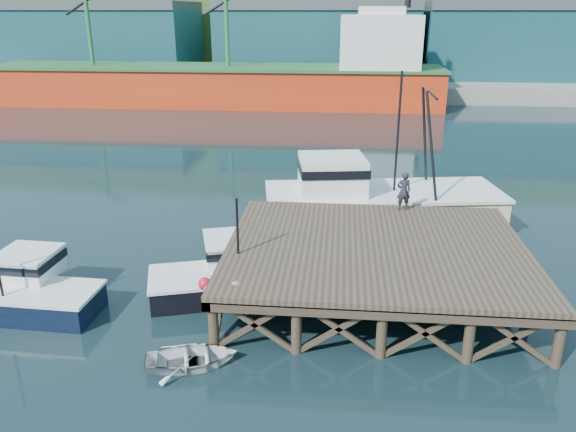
# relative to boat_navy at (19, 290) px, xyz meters

# --- Properties ---
(ground) EXTENTS (300.00, 300.00, 0.00)m
(ground) POSITION_rel_boat_navy_xyz_m (8.32, 2.77, -0.82)
(ground) COLOR black
(ground) RESTS_ON ground
(wharf) EXTENTS (12.00, 10.00, 2.62)m
(wharf) POSITION_rel_boat_navy_xyz_m (13.82, 2.58, 1.13)
(wharf) COLOR brown
(wharf) RESTS_ON ground
(far_quay) EXTENTS (160.00, 40.00, 2.00)m
(far_quay) POSITION_rel_boat_navy_xyz_m (8.32, 72.77, 0.18)
(far_quay) COLOR gray
(far_quay) RESTS_ON ground
(warehouse_left) EXTENTS (32.00, 16.00, 9.00)m
(warehouse_left) POSITION_rel_boat_navy_xyz_m (-26.68, 67.77, 5.68)
(warehouse_left) COLOR #184C50
(warehouse_left) RESTS_ON far_quay
(warehouse_mid) EXTENTS (28.00, 16.00, 9.00)m
(warehouse_mid) POSITION_rel_boat_navy_xyz_m (8.32, 67.77, 5.68)
(warehouse_mid) COLOR #184C50
(warehouse_mid) RESTS_ON far_quay
(warehouse_right) EXTENTS (30.00, 16.00, 9.00)m
(warehouse_right) POSITION_rel_boat_navy_xyz_m (38.32, 67.77, 5.68)
(warehouse_right) COLOR #184C50
(warehouse_right) RESTS_ON far_quay
(cargo_ship) EXTENTS (55.50, 10.00, 13.75)m
(cargo_ship) POSITION_rel_boat_navy_xyz_m (-0.14, 50.77, 2.50)
(cargo_ship) COLOR red
(cargo_ship) RESTS_ON ground
(hillside) EXTENTS (220.00, 50.00, 22.00)m
(hillside) POSITION_rel_boat_navy_xyz_m (8.32, 102.77, 10.18)
(hillside) COLOR #2D511E
(hillside) RESTS_ON ground
(boat_navy) EXTENTS (6.58, 3.59, 4.06)m
(boat_navy) POSITION_rel_boat_navy_xyz_m (0.00, 0.00, 0.00)
(boat_navy) COLOR black
(boat_navy) RESTS_ON ground
(boat_black) EXTENTS (7.54, 6.25, 4.38)m
(boat_black) POSITION_rel_boat_navy_xyz_m (8.13, 2.32, -0.01)
(boat_black) COLOR black
(boat_black) RESTS_ON ground
(trawler) EXTENTS (12.87, 6.30, 8.26)m
(trawler) POSITION_rel_boat_navy_xyz_m (14.30, 10.18, 0.88)
(trawler) COLOR beige
(trawler) RESTS_ON ground
(dinghy) EXTENTS (3.46, 2.86, 0.62)m
(dinghy) POSITION_rel_boat_navy_xyz_m (7.62, -3.03, -0.50)
(dinghy) COLOR silver
(dinghy) RESTS_ON ground
(dockworker) EXTENTS (0.74, 0.55, 1.84)m
(dockworker) POSITION_rel_boat_navy_xyz_m (15.27, 7.17, 2.23)
(dockworker) COLOR #212129
(dockworker) RESTS_ON wharf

